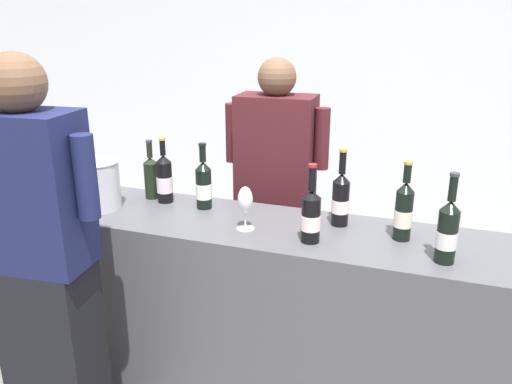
{
  "coord_description": "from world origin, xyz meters",
  "views": [
    {
      "loc": [
        0.66,
        -2.0,
        1.82
      ],
      "look_at": [
        -0.05,
        0.0,
        1.1
      ],
      "focal_mm": 35.91,
      "sensor_mm": 36.0,
      "label": 1
    }
  ],
  "objects": [
    {
      "name": "wine_bottle_3",
      "position": [
        -0.57,
        0.12,
        1.06
      ],
      "size": [
        0.08,
        0.08,
        0.33
      ],
      "color": "black",
      "rests_on": "counter"
    },
    {
      "name": "wine_bottle_5",
      "position": [
        0.31,
        0.11,
        1.07
      ],
      "size": [
        0.08,
        0.08,
        0.35
      ],
      "color": "black",
      "rests_on": "counter"
    },
    {
      "name": "wine_bottle_2",
      "position": [
        0.58,
        0.04,
        1.07
      ],
      "size": [
        0.07,
        0.07,
        0.34
      ],
      "color": "black",
      "rests_on": "counter"
    },
    {
      "name": "wine_glass",
      "position": [
        -0.07,
        -0.07,
        1.07
      ],
      "size": [
        0.08,
        0.08,
        0.19
      ],
      "color": "silver",
      "rests_on": "counter"
    },
    {
      "name": "wine_bottle_6",
      "position": [
        -0.66,
        0.16,
        1.06
      ],
      "size": [
        0.07,
        0.07,
        0.3
      ],
      "color": "black",
      "rests_on": "counter"
    },
    {
      "name": "wine_bottle_4",
      "position": [
        -0.35,
        0.11,
        1.06
      ],
      "size": [
        0.08,
        0.08,
        0.32
      ],
      "color": "black",
      "rests_on": "counter"
    },
    {
      "name": "person_server",
      "position": [
        -0.13,
        0.58,
        0.8
      ],
      "size": [
        0.57,
        0.25,
        1.63
      ],
      "color": "black",
      "rests_on": "ground_plane"
    },
    {
      "name": "wine_bottle_1",
      "position": [
        0.23,
        -0.11,
        1.06
      ],
      "size": [
        0.08,
        0.08,
        0.33
      ],
      "color": "black",
      "rests_on": "counter"
    },
    {
      "name": "wall_back",
      "position": [
        0.0,
        2.6,
        1.4
      ],
      "size": [
        8.0,
        0.1,
        2.8
      ],
      "primitive_type": "cube",
      "color": "silver",
      "rests_on": "ground_plane"
    },
    {
      "name": "counter",
      "position": [
        0.0,
        0.0,
        0.47
      ],
      "size": [
        2.15,
        0.52,
        0.95
      ],
      "primitive_type": "cube",
      "color": "#4C4C51",
      "rests_on": "ground_plane"
    },
    {
      "name": "wine_bottle_0",
      "position": [
        0.75,
        -0.12,
        1.07
      ],
      "size": [
        0.08,
        0.08,
        0.35
      ],
      "color": "black",
      "rests_on": "counter"
    },
    {
      "name": "person_guest",
      "position": [
        -0.73,
        -0.58,
        0.85
      ],
      "size": [
        0.55,
        0.28,
        1.71
      ],
      "color": "black",
      "rests_on": "ground_plane"
    },
    {
      "name": "ice_bucket",
      "position": [
        -0.83,
        -0.06,
        1.07
      ],
      "size": [
        0.22,
        0.22,
        0.24
      ],
      "color": "silver",
      "rests_on": "counter"
    }
  ]
}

